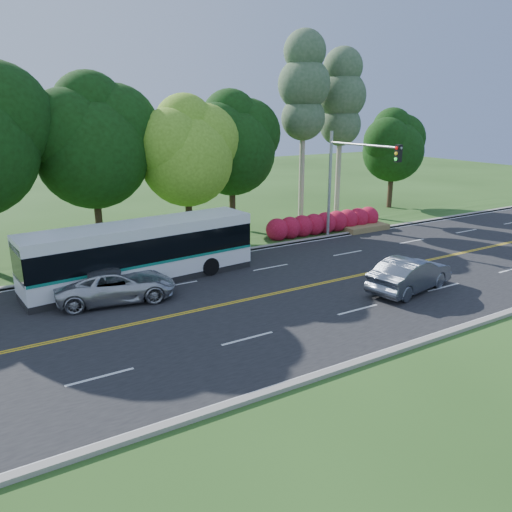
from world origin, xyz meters
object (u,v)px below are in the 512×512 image
transit_bus (142,253)px  suv (116,285)px  traffic_signal (350,171)px  sedan (410,274)px

transit_bus → suv: 2.73m
traffic_signal → sedan: bearing=-111.4°
transit_bus → traffic_signal: bearing=-2.9°
traffic_signal → suv: bearing=-171.1°
transit_bus → suv: size_ratio=2.21×
transit_bus → sedan: bearing=-41.8°
traffic_signal → suv: (-15.58, -2.45, -3.92)m
transit_bus → sedan: (10.47, -7.74, -0.68)m
transit_bus → suv: bearing=-140.3°
suv → traffic_signal: bearing=-70.7°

